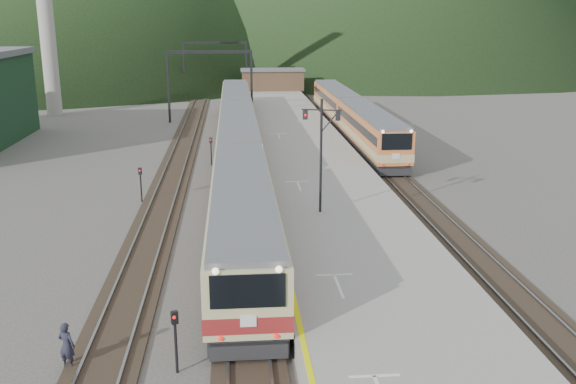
{
  "coord_description": "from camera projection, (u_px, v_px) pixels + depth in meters",
  "views": [
    {
      "loc": [
        -0.35,
        -18.01,
        11.71
      ],
      "look_at": [
        2.67,
        17.05,
        2.0
      ],
      "focal_mm": 40.0,
      "sensor_mm": 36.0,
      "label": 1
    }
  ],
  "objects": [
    {
      "name": "main_train",
      "position": [
        238.0,
        137.0,
        52.13
      ],
      "size": [
        3.1,
        63.62,
        3.79
      ],
      "color": "tan",
      "rests_on": "track_main"
    },
    {
      "name": "short_signal_a",
      "position": [
        175.0,
        333.0,
        21.38
      ],
      "size": [
        0.27,
        0.24,
        2.27
      ],
      "color": "black",
      "rests_on": "ground"
    },
    {
      "name": "gantry_far",
      "position": [
        215.0,
        58.0,
        95.55
      ],
      "size": [
        9.55,
        0.25,
        8.0
      ],
      "color": "black",
      "rests_on": "ground"
    },
    {
      "name": "second_train",
      "position": [
        351.0,
        116.0,
        64.87
      ],
      "size": [
        2.74,
        37.31,
        3.34
      ],
      "color": "#D4743A",
      "rests_on": "track_second"
    },
    {
      "name": "worker",
      "position": [
        67.0,
        345.0,
        21.85
      ],
      "size": [
        0.73,
        0.61,
        1.69
      ],
      "primitive_type": "imported",
      "rotation": [
        0.0,
        0.0,
        2.74
      ],
      "color": "#20212F",
      "rests_on": "ground"
    },
    {
      "name": "gantry_near",
      "position": [
        210.0,
        72.0,
        71.54
      ],
      "size": [
        9.55,
        0.25,
        8.0
      ],
      "color": "black",
      "rests_on": "ground"
    },
    {
      "name": "signal_mast",
      "position": [
        321.0,
        144.0,
        35.19
      ],
      "size": [
        2.12,
        0.78,
        6.37
      ],
      "color": "black",
      "rests_on": "platform"
    },
    {
      "name": "short_signal_c",
      "position": [
        141.0,
        180.0,
        41.33
      ],
      "size": [
        0.23,
        0.17,
        2.27
      ],
      "color": "black",
      "rests_on": "ground"
    },
    {
      "name": "track_second",
      "position": [
        361.0,
        145.0,
        59.79
      ],
      "size": [
        2.6,
        200.0,
        0.23
      ],
      "color": "black",
      "rests_on": "ground"
    },
    {
      "name": "short_signal_b",
      "position": [
        211.0,
        148.0,
        51.49
      ],
      "size": [
        0.25,
        0.2,
        2.27
      ],
      "color": "black",
      "rests_on": "ground"
    },
    {
      "name": "track_far",
      "position": [
        183.0,
        148.0,
        58.42
      ],
      "size": [
        2.6,
        200.0,
        0.23
      ],
      "color": "black",
      "rests_on": "ground"
    },
    {
      "name": "station_shed",
      "position": [
        273.0,
        79.0,
        95.13
      ],
      "size": [
        9.4,
        4.4,
        3.1
      ],
      "color": "#513927",
      "rests_on": "platform"
    },
    {
      "name": "track_main",
      "position": [
        238.0,
        147.0,
        58.84
      ],
      "size": [
        2.6,
        200.0,
        0.23
      ],
      "color": "black",
      "rests_on": "ground"
    },
    {
      "name": "platform",
      "position": [
        301.0,
        145.0,
        57.26
      ],
      "size": [
        8.0,
        100.0,
        1.0
      ],
      "primitive_type": "cube",
      "color": "gray",
      "rests_on": "ground"
    }
  ]
}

